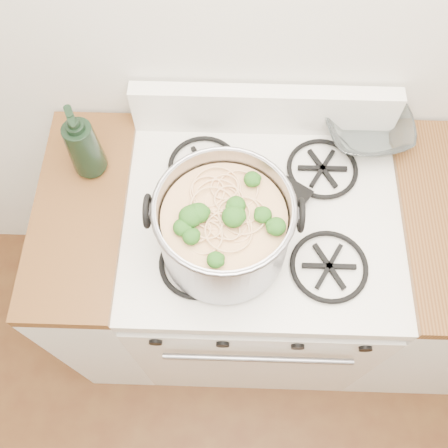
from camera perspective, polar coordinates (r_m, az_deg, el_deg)
gas_range at (r=1.80m, az=3.42°, el=-5.97°), size 0.76×0.66×0.92m
counter_left at (r=1.82m, az=-12.68°, el=-5.01°), size 0.25×0.65×0.92m
stock_pot at (r=1.21m, az=0.00°, el=-0.53°), size 0.36×0.33×0.22m
spatula at (r=1.37m, az=7.53°, el=3.11°), size 0.41×0.42×0.02m
glass_bowl at (r=1.54m, az=15.90°, el=10.36°), size 0.11×0.11×0.02m
bottle at (r=1.37m, az=-15.99°, el=9.04°), size 0.13×0.13×0.25m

